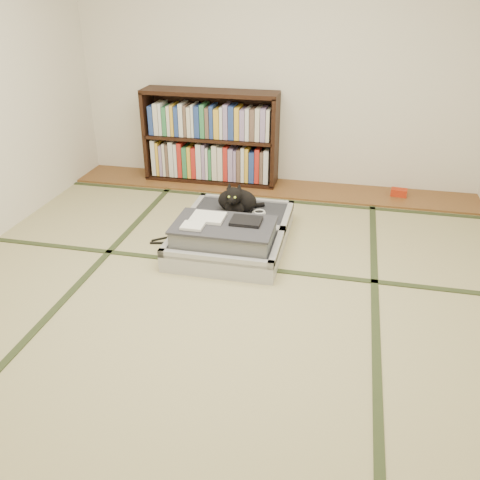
# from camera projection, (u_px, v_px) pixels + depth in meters

# --- Properties ---
(floor) EXTENTS (4.50, 4.50, 0.00)m
(floor) POSITION_uv_depth(u_px,v_px,m) (221.00, 296.00, 3.38)
(floor) COLOR tan
(floor) RESTS_ON ground
(wood_strip) EXTENTS (4.00, 0.50, 0.02)m
(wood_strip) POSITION_uv_depth(u_px,v_px,m) (271.00, 188.00, 5.11)
(wood_strip) COLOR brown
(wood_strip) RESTS_ON ground
(red_item) EXTENTS (0.16, 0.11, 0.07)m
(red_item) POSITION_uv_depth(u_px,v_px,m) (399.00, 192.00, 4.88)
(red_item) COLOR #AC270D
(red_item) RESTS_ON wood_strip
(room_shell) EXTENTS (4.50, 4.50, 4.50)m
(room_shell) POSITION_uv_depth(u_px,v_px,m) (217.00, 67.00, 2.71)
(room_shell) COLOR white
(room_shell) RESTS_ON ground
(tatami_borders) EXTENTS (4.00, 4.50, 0.01)m
(tatami_borders) POSITION_uv_depth(u_px,v_px,m) (238.00, 260.00, 3.81)
(tatami_borders) COLOR #2D381E
(tatami_borders) RESTS_ON ground
(bookcase) EXTENTS (1.35, 0.31, 0.92)m
(bookcase) POSITION_uv_depth(u_px,v_px,m) (211.00, 139.00, 5.09)
(bookcase) COLOR black
(bookcase) RESTS_ON wood_strip
(suitcase) EXTENTS (0.83, 1.11, 0.33)m
(suitcase) POSITION_uv_depth(u_px,v_px,m) (231.00, 233.00, 3.96)
(suitcase) COLOR #ABAAAF
(suitcase) RESTS_ON floor
(cat) EXTENTS (0.37, 0.37, 0.30)m
(cat) POSITION_uv_depth(u_px,v_px,m) (237.00, 201.00, 4.14)
(cat) COLOR black
(cat) RESTS_ON suitcase
(cable_coil) EXTENTS (0.12, 0.12, 0.03)m
(cable_coil) POSITION_uv_depth(u_px,v_px,m) (259.00, 213.00, 4.17)
(cable_coil) COLOR white
(cable_coil) RESTS_ON suitcase
(hanger) EXTENTS (0.41, 0.23, 0.01)m
(hanger) POSITION_uv_depth(u_px,v_px,m) (176.00, 241.00, 4.07)
(hanger) COLOR black
(hanger) RESTS_ON floor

